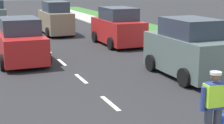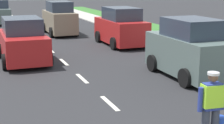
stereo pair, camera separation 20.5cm
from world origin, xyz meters
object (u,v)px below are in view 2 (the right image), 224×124
object	(u,v)px
car_outgoing_far	(59,19)
car_oncoming_lead	(23,42)
car_parked_curbside	(190,50)
car_parked_far	(121,28)
road_worker	(212,104)

from	to	relation	value
car_outgoing_far	car_oncoming_lead	size ratio (longest dim) A/B	1.01
car_parked_curbside	car_outgoing_far	bearing A→B (deg)	99.66
car_parked_far	car_oncoming_lead	distance (m)	6.36
road_worker	car_parked_far	bearing A→B (deg)	76.88
car_oncoming_lead	car_parked_curbside	bearing A→B (deg)	-41.05
car_outgoing_far	road_worker	bearing A→B (deg)	-91.79
car_oncoming_lead	car_parked_curbside	world-z (taller)	car_parked_curbside
road_worker	car_parked_curbside	bearing A→B (deg)	61.91
road_worker	car_parked_far	distance (m)	12.96
car_outgoing_far	car_parked_curbside	world-z (taller)	car_outgoing_far
car_parked_far	car_outgoing_far	bearing A→B (deg)	113.71
car_oncoming_lead	car_outgoing_far	bearing A→B (deg)	66.56
car_parked_far	car_outgoing_far	distance (m)	5.91
road_worker	car_oncoming_lead	bearing A→B (deg)	105.99
car_parked_far	car_oncoming_lead	world-z (taller)	car_parked_far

